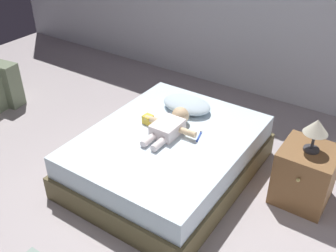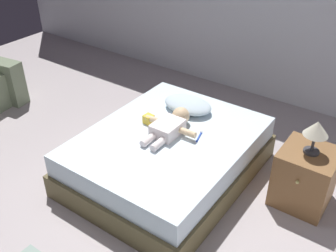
{
  "view_description": "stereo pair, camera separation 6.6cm",
  "coord_description": "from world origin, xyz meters",
  "px_view_note": "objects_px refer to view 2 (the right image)",
  "views": [
    {
      "loc": [
        1.77,
        -1.38,
        2.37
      ],
      "look_at": [
        0.18,
        0.98,
        0.54
      ],
      "focal_mm": 41.41,
      "sensor_mm": 36.0,
      "label": 1
    },
    {
      "loc": [
        1.82,
        -1.34,
        2.37
      ],
      "look_at": [
        0.18,
        0.98,
        0.54
      ],
      "focal_mm": 41.41,
      "sensor_mm": 36.0,
      "label": 2
    }
  ],
  "objects_px": {
    "baby": "(171,125)",
    "nightstand": "(305,177)",
    "lamp": "(316,130)",
    "pillow": "(188,105)",
    "toothbrush": "(199,136)",
    "toy_block": "(148,119)",
    "bed": "(168,156)"
  },
  "relations": [
    {
      "from": "baby",
      "to": "nightstand",
      "type": "relative_size",
      "value": 1.14
    },
    {
      "from": "pillow",
      "to": "lamp",
      "type": "bearing_deg",
      "value": -4.93
    },
    {
      "from": "bed",
      "to": "nightstand",
      "type": "xyz_separation_m",
      "value": [
        1.14,
        0.37,
        0.04
      ]
    },
    {
      "from": "toothbrush",
      "to": "bed",
      "type": "bearing_deg",
      "value": -149.34
    },
    {
      "from": "pillow",
      "to": "baby",
      "type": "xyz_separation_m",
      "value": [
        0.08,
        -0.41,
        0.01
      ]
    },
    {
      "from": "baby",
      "to": "lamp",
      "type": "relative_size",
      "value": 2.03
    },
    {
      "from": "pillow",
      "to": "baby",
      "type": "bearing_deg",
      "value": -78.73
    },
    {
      "from": "toy_block",
      "to": "lamp",
      "type": "bearing_deg",
      "value": 12.26
    },
    {
      "from": "baby",
      "to": "toothbrush",
      "type": "distance_m",
      "value": 0.27
    },
    {
      "from": "bed",
      "to": "toy_block",
      "type": "height_order",
      "value": "toy_block"
    },
    {
      "from": "baby",
      "to": "nightstand",
      "type": "bearing_deg",
      "value": 14.65
    },
    {
      "from": "toothbrush",
      "to": "nightstand",
      "type": "height_order",
      "value": "nightstand"
    },
    {
      "from": "baby",
      "to": "toy_block",
      "type": "xyz_separation_m",
      "value": [
        -0.25,
        -0.0,
        -0.02
      ]
    },
    {
      "from": "nightstand",
      "to": "bed",
      "type": "bearing_deg",
      "value": -161.87
    },
    {
      "from": "lamp",
      "to": "toy_block",
      "type": "height_order",
      "value": "lamp"
    },
    {
      "from": "nightstand",
      "to": "baby",
      "type": "bearing_deg",
      "value": -165.35
    },
    {
      "from": "bed",
      "to": "nightstand",
      "type": "distance_m",
      "value": 1.2
    },
    {
      "from": "bed",
      "to": "baby",
      "type": "bearing_deg",
      "value": 105.78
    },
    {
      "from": "bed",
      "to": "lamp",
      "type": "height_order",
      "value": "lamp"
    },
    {
      "from": "lamp",
      "to": "pillow",
      "type": "bearing_deg",
      "value": 175.07
    },
    {
      "from": "baby",
      "to": "nightstand",
      "type": "distance_m",
      "value": 1.22
    },
    {
      "from": "pillow",
      "to": "toy_block",
      "type": "bearing_deg",
      "value": -112.11
    },
    {
      "from": "bed",
      "to": "toy_block",
      "type": "xyz_separation_m",
      "value": [
        -0.27,
        0.07,
        0.26
      ]
    },
    {
      "from": "pillow",
      "to": "toothbrush",
      "type": "xyz_separation_m",
      "value": [
        0.34,
        -0.34,
        -0.05
      ]
    },
    {
      "from": "bed",
      "to": "lamp",
      "type": "bearing_deg",
      "value": 18.13
    },
    {
      "from": "bed",
      "to": "toy_block",
      "type": "bearing_deg",
      "value": 166.05
    },
    {
      "from": "bed",
      "to": "pillow",
      "type": "bearing_deg",
      "value": 101.94
    },
    {
      "from": "bed",
      "to": "lamp",
      "type": "distance_m",
      "value": 1.3
    },
    {
      "from": "pillow",
      "to": "lamp",
      "type": "distance_m",
      "value": 1.27
    },
    {
      "from": "pillow",
      "to": "nightstand",
      "type": "height_order",
      "value": "pillow"
    },
    {
      "from": "bed",
      "to": "toothbrush",
      "type": "bearing_deg",
      "value": 30.66
    },
    {
      "from": "bed",
      "to": "baby",
      "type": "distance_m",
      "value": 0.3
    }
  ]
}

